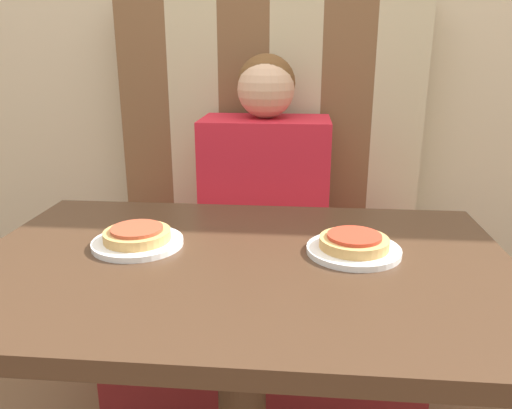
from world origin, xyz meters
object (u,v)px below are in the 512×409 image
plate_right (354,250)px  pizza_right (354,241)px  person (265,164)px  pizza_left (137,234)px  plate_left (138,243)px

plate_right → pizza_right: 0.02m
pizza_right → person: bearing=110.1°
person → pizza_left: (-0.22, -0.59, -0.02)m
plate_left → pizza_right: size_ratio=1.36×
person → pizza_left: size_ratio=4.43×
person → plate_left: (-0.22, -0.59, -0.04)m
plate_right → pizza_left: (-0.43, 0.00, 0.02)m
plate_right → pizza_right: pizza_right is taller
plate_right → pizza_left: bearing=180.0°
pizza_left → pizza_right: same height
pizza_left → pizza_right: 0.43m
person → pizza_left: 0.63m
plate_right → plate_left: bearing=180.0°
person → plate_right: (0.22, -0.59, -0.04)m
plate_right → pizza_right: (0.00, 0.00, 0.02)m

